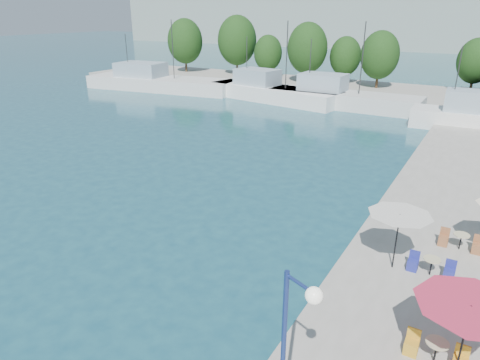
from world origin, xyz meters
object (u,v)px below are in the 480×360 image
Objects in this scene: trawler_03 at (339,98)px; street_lamp at (294,336)px; trawler_01 at (158,82)px; umbrella_white at (399,220)px; trawler_02 at (271,92)px; umbrella_pink at (470,313)px.

trawler_03 is 45.53m from street_lamp.
trawler_01 is 51.93m from umbrella_white.
trawler_02 is 1.03× the size of trawler_03.
street_lamp is at bearing -125.52° from umbrella_pink.
trawler_03 is at bearing 113.19° from umbrella_pink.
trawler_03 is at bearing 12.91° from trawler_02.
street_lamp is (-3.36, -4.71, 1.26)m from umbrella_pink.
trawler_01 is at bearing -166.77° from trawler_02.
trawler_01 is 1.29× the size of trawler_03.
umbrella_white is at bearing 120.56° from umbrella_pink.
trawler_02 is 40.29m from umbrella_white.
umbrella_pink is (43.74, -37.06, 1.76)m from trawler_01.
trawler_02 is at bearing -4.36° from trawler_01.
umbrella_white is at bearing -46.12° from trawler_02.
trawler_01 is 57.35m from umbrella_pink.
trawler_03 is 5.76× the size of umbrella_pink.
trawler_02 reaches higher than umbrella_white.
trawler_03 is (9.04, 0.53, 0.00)m from trawler_02.
umbrella_pink is at bearing -66.49° from trawler_03.
trawler_03 is 3.60× the size of street_lamp.
trawler_01 is at bearing 156.53° from street_lamp.
umbrella_white is (22.70, -33.24, 1.78)m from trawler_02.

